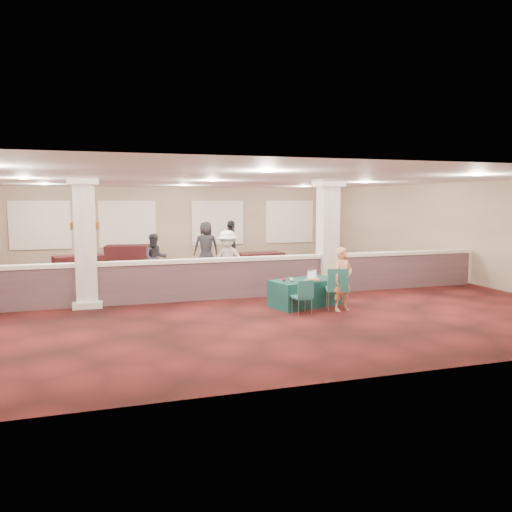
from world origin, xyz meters
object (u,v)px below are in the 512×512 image
object	(u,v)px
woman	(343,279)
attendee_d	(206,247)
far_table_front_left	(45,280)
attendee_c	(231,246)
far_table_back_center	(130,255)
far_table_front_right	(372,268)
attendee_a	(155,258)
far_table_front_center	(232,273)
attendee_b	(228,260)
far_table_back_right	(260,262)
far_table_back_left	(78,265)
conf_chair_main	(337,286)
near_table	(305,293)
conf_chair_side	(303,294)

from	to	relation	value
woman	attendee_d	bearing A→B (deg)	86.08
far_table_front_left	attendee_c	bearing A→B (deg)	22.72
far_table_back_center	attendee_d	world-z (taller)	attendee_d
far_table_front_right	attendee_a	size ratio (longest dim) A/B	1.14
woman	attendee_c	xyz separation A→B (m)	(-0.81, 7.45, 0.18)
far_table_front_left	far_table_back_center	xyz separation A→B (m)	(2.72, 5.44, 0.05)
far_table_back_center	far_table_front_center	bearing A→B (deg)	-66.66
attendee_a	attendee_b	distance (m)	2.62
far_table_back_right	attendee_b	xyz separation A→B (m)	(-2.04, -3.20, 0.52)
far_table_front_left	far_table_back_left	xyz separation A→B (m)	(0.79, 3.22, -0.01)
attendee_d	conf_chair_main	bearing A→B (deg)	103.86
woman	attendee_a	bearing A→B (deg)	107.44
woman	far_table_front_right	world-z (taller)	woman
far_table_front_right	attendee_b	size ratio (longest dim) A/B	1.04
near_table	far_table_front_center	bearing A→B (deg)	90.03
far_table_back_center	attendee_c	distance (m)	4.54
far_table_front_right	attendee_a	distance (m)	7.16
attendee_a	near_table	bearing A→B (deg)	-56.42
near_table	conf_chair_main	world-z (taller)	conf_chair_main
far_table_front_right	far_table_back_left	distance (m)	10.23
far_table_back_left	far_table_back_center	world-z (taller)	far_table_back_center
conf_chair_side	attendee_d	size ratio (longest dim) A/B	0.44
far_table_back_center	conf_chair_side	bearing A→B (deg)	-72.61
conf_chair_side	far_table_front_center	bearing A→B (deg)	93.97
far_table_front_left	far_table_front_right	world-z (taller)	far_table_front_right
far_table_back_right	attendee_a	xyz separation A→B (m)	(-4.00, -1.46, 0.44)
far_table_back_left	attendee_a	size ratio (longest dim) A/B	1.06
far_table_back_center	conf_chair_main	bearing A→B (deg)	-67.65
attendee_a	far_table_front_left	bearing A→B (deg)	-168.37
far_table_front_center	near_table	bearing A→B (deg)	-73.09
woman	far_table_front_center	world-z (taller)	woman
woman	far_table_front_left	bearing A→B (deg)	128.27
far_table_front_center	attendee_d	size ratio (longest dim) A/B	1.06
far_table_front_right	attendee_d	size ratio (longest dim) A/B	0.97
far_table_back_center	far_table_back_right	xyz separation A→B (m)	(4.50, -3.30, -0.06)
near_table	attendee_c	bearing A→B (deg)	74.65
woman	conf_chair_main	bearing A→B (deg)	135.83
woman	attendee_c	distance (m)	7.49
conf_chair_main	far_table_front_center	distance (m)	4.31
woman	far_table_back_center	world-z (taller)	woman
attendee_b	attendee_d	size ratio (longest dim) A/B	0.93
near_table	attendee_c	world-z (taller)	attendee_c
far_table_front_left	woman	bearing A→B (deg)	-34.53
far_table_front_left	attendee_d	bearing A→B (deg)	26.23
attendee_a	attendee_b	size ratio (longest dim) A/B	0.91
conf_chair_side	woman	size ratio (longest dim) A/B	0.54
near_table	woman	xyz separation A→B (m)	(0.64, -0.78, 0.43)
near_table	woman	world-z (taller)	woman
near_table	attendee_b	world-z (taller)	attendee_b
attendee_a	attendee_d	bearing A→B (deg)	42.78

